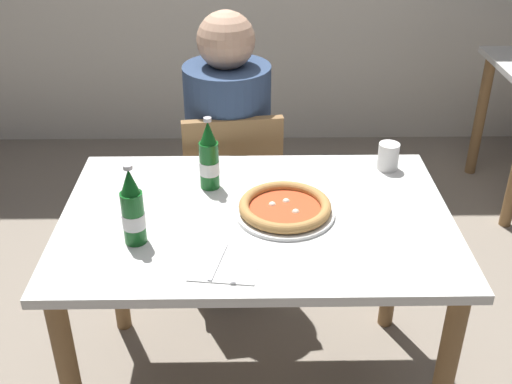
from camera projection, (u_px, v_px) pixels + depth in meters
The scene contains 8 objects.
dining_table_main at pixel (256, 245), 1.98m from camera, with size 1.20×0.80×0.75m.
chair_behind_table at pixel (231, 191), 2.58m from camera, with size 0.45×0.45×0.85m.
diner_seated at pixel (229, 163), 2.58m from camera, with size 0.34×0.34×1.21m.
pizza_margherita_near at pixel (285, 209), 1.91m from camera, with size 0.31×0.31×0.04m.
beer_bottle_left at pixel (209, 159), 2.02m from camera, with size 0.07×0.07×0.25m.
beer_bottle_center at pixel (133, 210), 1.74m from camera, with size 0.07×0.07×0.25m.
napkin_with_cutlery at pixel (226, 262), 1.70m from camera, with size 0.20×0.20×0.01m.
paper_cup at pixel (388, 156), 2.16m from camera, with size 0.07×0.07×0.10m, color white.
Camera 1 is at (-0.03, -1.63, 1.77)m, focal length 43.89 mm.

